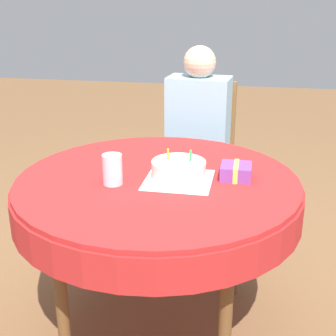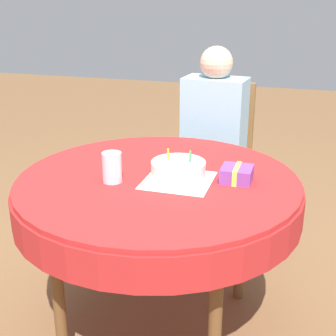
% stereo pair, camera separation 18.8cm
% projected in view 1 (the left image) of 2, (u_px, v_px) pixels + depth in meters
% --- Properties ---
extents(ground_plane, '(12.00, 12.00, 0.00)m').
position_uv_depth(ground_plane, '(159.00, 325.00, 2.17)').
color(ground_plane, brown).
extents(dining_table, '(1.18, 1.18, 0.74)m').
position_uv_depth(dining_table, '(158.00, 197.00, 1.94)').
color(dining_table, '#B22323').
rests_on(dining_table, ground_plane).
extents(chair, '(0.45, 0.45, 0.96)m').
position_uv_depth(chair, '(200.00, 155.00, 2.85)').
color(chair, brown).
rests_on(chair, ground_plane).
extents(person, '(0.37, 0.32, 1.18)m').
position_uv_depth(person, '(197.00, 130.00, 2.69)').
color(person, '#DBB293').
rests_on(person, ground_plane).
extents(napkin, '(0.27, 0.27, 0.00)m').
position_uv_depth(napkin, '(179.00, 180.00, 1.89)').
color(napkin, white).
rests_on(napkin, dining_table).
extents(birthday_cake, '(0.22, 0.22, 0.13)m').
position_uv_depth(birthday_cake, '(179.00, 171.00, 1.88)').
color(birthday_cake, white).
rests_on(birthday_cake, dining_table).
extents(drinking_glass, '(0.08, 0.08, 0.12)m').
position_uv_depth(drinking_glass, '(112.00, 169.00, 1.83)').
color(drinking_glass, silver).
rests_on(drinking_glass, dining_table).
extents(gift_box, '(0.12, 0.13, 0.06)m').
position_uv_depth(gift_box, '(236.00, 172.00, 1.90)').
color(gift_box, '#753D99').
rests_on(gift_box, dining_table).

